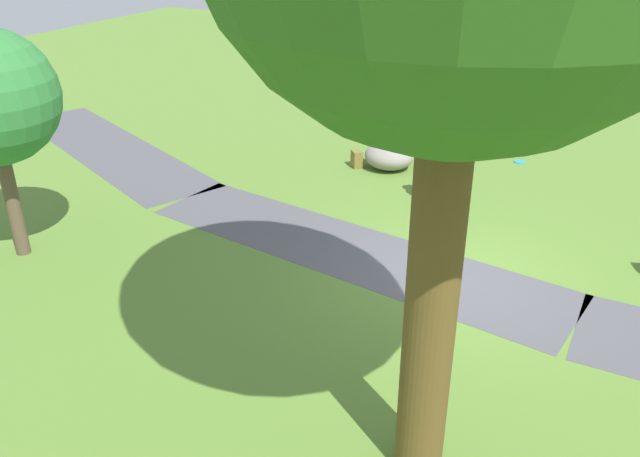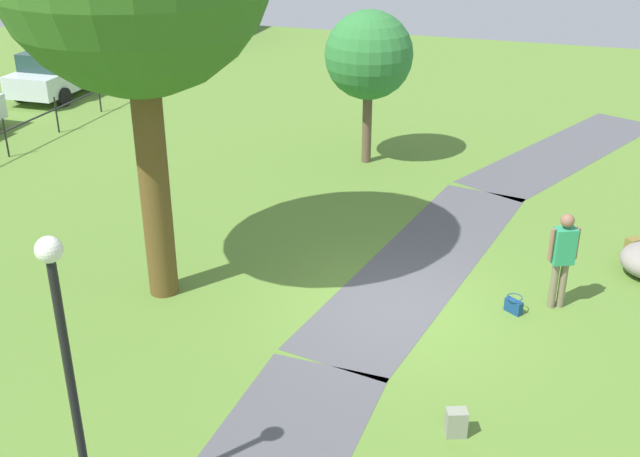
{
  "view_description": "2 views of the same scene",
  "coord_description": "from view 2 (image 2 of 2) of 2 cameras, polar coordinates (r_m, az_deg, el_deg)",
  "views": [
    {
      "loc": [
        -2.06,
        9.31,
        5.48
      ],
      "look_at": [
        1.71,
        1.42,
        1.16
      ],
      "focal_mm": 36.82,
      "sensor_mm": 36.0,
      "label": 1
    },
    {
      "loc": [
        -11.46,
        -2.43,
        6.95
      ],
      "look_at": [
        0.12,
        1.39,
        1.27
      ],
      "focal_mm": 43.48,
      "sensor_mm": 36.0,
      "label": 2
    }
  ],
  "objects": [
    {
      "name": "ground_plane",
      "position": [
        13.62,
        5.43,
        -5.82
      ],
      "size": [
        48.0,
        48.0,
        0.0
      ],
      "primitive_type": "plane",
      "color": "#5A8131"
    },
    {
      "name": "footpath_segment_mid",
      "position": [
        15.26,
        7.71,
        -2.34
      ],
      "size": [
        8.2,
        3.23,
        0.01
      ],
      "color": "#505156",
      "rests_on": "ground"
    },
    {
      "name": "footpath_segment_far",
      "position": [
        22.08,
        17.67,
        5.46
      ],
      "size": [
        8.05,
        5.08,
        0.01
      ],
      "color": "#505156",
      "rests_on": "ground"
    },
    {
      "name": "young_tree_near_path",
      "position": [
        19.56,
        3.61,
        12.57
      ],
      "size": [
        2.19,
        2.19,
        3.87
      ],
      "color": "brown",
      "rests_on": "ground"
    },
    {
      "name": "lamp_post",
      "position": [
        8.7,
        -18.15,
        -9.02
      ],
      "size": [
        0.28,
        0.28,
        3.68
      ],
      "color": "black",
      "rests_on": "ground"
    },
    {
      "name": "woman_with_handbag",
      "position": [
        13.73,
        17.43,
        -1.79
      ],
      "size": [
        0.37,
        0.48,
        1.76
      ],
      "color": "#7A7054",
      "rests_on": "ground"
    },
    {
      "name": "handbag_on_grass",
      "position": [
        13.76,
        14.07,
        -5.51
      ],
      "size": [
        0.38,
        0.38,
        0.31
      ],
      "color": "navy",
      "rests_on": "ground"
    },
    {
      "name": "backpack_by_boulder",
      "position": [
        16.36,
        22.05,
        -1.36
      ],
      "size": [
        0.35,
        0.35,
        0.4
      ],
      "color": "olive",
      "rests_on": "ground"
    },
    {
      "name": "spare_backpack_on_lawn",
      "position": [
        10.87,
        9.98,
        -13.89
      ],
      "size": [
        0.33,
        0.33,
        0.4
      ],
      "color": "gray",
      "rests_on": "ground"
    },
    {
      "name": "parked_sedan_grey",
      "position": [
        27.78,
        -18.49,
        10.96
      ],
      "size": [
        4.25,
        1.92,
        1.56
      ],
      "color": "silver",
      "rests_on": "ground"
    },
    {
      "name": "parked_suv_orange",
      "position": [
        31.86,
        -13.22,
        13.25
      ],
      "size": [
        4.49,
        1.98,
        1.56
      ],
      "color": "beige",
      "rests_on": "ground"
    },
    {
      "name": "delivery_van",
      "position": [
        36.99,
        -8.29,
        15.91
      ],
      "size": [
        5.44,
        2.57,
        2.3
      ],
      "color": "navy",
      "rests_on": "ground"
    }
  ]
}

